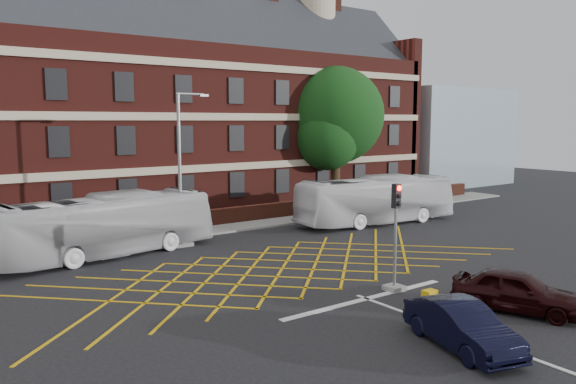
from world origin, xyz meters
TOP-DOWN VIEW (x-y plane):
  - ground at (0.00, 0.00)m, footprint 120.00×120.00m
  - victorian_building at (0.25, 22.00)m, footprint 51.00×12.17m
  - boundary_wall at (0.00, 13.00)m, footprint 56.00×0.50m
  - far_pavement at (0.00, 12.00)m, footprint 60.00×3.00m
  - glass_block at (34.00, 21.00)m, footprint 14.00×10.00m
  - box_junction_hatching at (0.00, 2.00)m, footprint 8.22×8.22m
  - stop_line at (0.00, -3.50)m, footprint 8.00×0.30m
  - centre_line at (0.00, -10.00)m, footprint 0.15×14.00m
  - bus_left at (-5.73, 9.06)m, footprint 11.45×4.16m
  - bus_right at (11.58, 7.58)m, footprint 11.48×4.04m
  - car_navy at (-0.99, -8.50)m, footprint 2.54×4.41m
  - car_maroon at (3.31, -7.62)m, footprint 3.24×4.73m
  - deciduous_tree at (15.34, 16.11)m, footprint 7.96×7.83m
  - traffic_light_near at (1.64, -3.37)m, footprint 0.70×0.70m
  - street_lamp at (-1.58, 9.07)m, footprint 2.25×1.00m
  - utility_cabinet at (0.72, -5.89)m, footprint 0.50×0.36m

SIDE VIEW (x-z plane):
  - ground at x=0.00m, z-range 0.00..0.00m
  - box_junction_hatching at x=0.00m, z-range 0.00..0.02m
  - stop_line at x=0.00m, z-range 0.00..0.02m
  - centre_line at x=0.00m, z-range 0.00..0.02m
  - far_pavement at x=0.00m, z-range 0.00..0.12m
  - utility_cabinet at x=0.72m, z-range 0.00..0.81m
  - boundary_wall at x=0.00m, z-range 0.00..1.10m
  - car_navy at x=-0.99m, z-range 0.00..1.37m
  - car_maroon at x=3.31m, z-range 0.00..1.50m
  - bus_left at x=-5.73m, z-range 0.00..3.12m
  - bus_right at x=11.58m, z-range 0.00..3.13m
  - traffic_light_near at x=1.64m, z-range -0.37..3.90m
  - street_lamp at x=-1.58m, z-range -1.34..6.85m
  - glass_block at x=34.00m, z-range 0.00..10.00m
  - deciduous_tree at x=15.34m, z-range 1.07..12.15m
  - victorian_building at x=0.25m, z-range -2.36..18.04m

